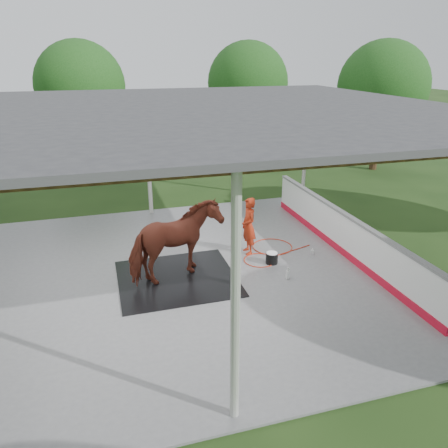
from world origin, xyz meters
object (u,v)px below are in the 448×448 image
object	(u,v)px
horse	(176,242)
dasher_board	(343,234)
wash_bucket	(272,258)
handler	(249,226)

from	to	relation	value
horse	dasher_board	bearing A→B (deg)	-110.17
horse	wash_bucket	world-z (taller)	horse
horse	handler	world-z (taller)	horse
handler	wash_bucket	xyz separation A→B (m)	(0.38, -0.79, -0.63)
dasher_board	wash_bucket	bearing A→B (deg)	-177.86
dasher_board	horse	size ratio (longest dim) A/B	3.58
dasher_board	handler	size ratio (longest dim) A/B	5.10
wash_bucket	dasher_board	bearing A→B (deg)	2.14
horse	wash_bucket	xyz separation A→B (m)	(2.53, 0.13, -0.81)
handler	wash_bucket	distance (m)	1.08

